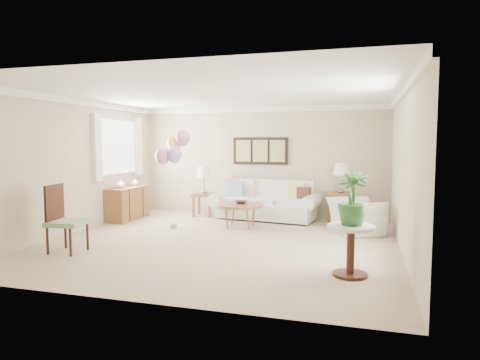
{
  "coord_description": "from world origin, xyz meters",
  "views": [
    {
      "loc": [
        2.4,
        -7.07,
        1.75
      ],
      "look_at": [
        0.17,
        0.6,
        1.05
      ],
      "focal_mm": 32.0,
      "sensor_mm": 36.0,
      "label": 1
    }
  ],
  "objects_px": {
    "coffee_table": "(240,206)",
    "accent_chair": "(63,217)",
    "sofa": "(267,204)",
    "balloon_cluster": "(174,148)",
    "armchair": "(355,216)"
  },
  "relations": [
    {
      "from": "armchair",
      "to": "balloon_cluster",
      "type": "xyz_separation_m",
      "value": [
        -3.55,
        -0.58,
        1.31
      ]
    },
    {
      "from": "accent_chair",
      "to": "balloon_cluster",
      "type": "distance_m",
      "value": 2.62
    },
    {
      "from": "sofa",
      "to": "armchair",
      "type": "height_order",
      "value": "sofa"
    },
    {
      "from": "coffee_table",
      "to": "armchair",
      "type": "distance_m",
      "value": 2.31
    },
    {
      "from": "sofa",
      "to": "balloon_cluster",
      "type": "xyz_separation_m",
      "value": [
        -1.57,
        -1.58,
        1.28
      ]
    },
    {
      "from": "armchair",
      "to": "balloon_cluster",
      "type": "bearing_deg",
      "value": 76.36
    },
    {
      "from": "sofa",
      "to": "armchair",
      "type": "relative_size",
      "value": 2.51
    },
    {
      "from": "sofa",
      "to": "coffee_table",
      "type": "height_order",
      "value": "sofa"
    },
    {
      "from": "sofa",
      "to": "balloon_cluster",
      "type": "relative_size",
      "value": 1.25
    },
    {
      "from": "balloon_cluster",
      "to": "armchair",
      "type": "bearing_deg",
      "value": 9.27
    },
    {
      "from": "balloon_cluster",
      "to": "accent_chair",
      "type": "bearing_deg",
      "value": -112.44
    },
    {
      "from": "accent_chair",
      "to": "armchair",
      "type": "bearing_deg",
      "value": 32.04
    },
    {
      "from": "balloon_cluster",
      "to": "coffee_table",
      "type": "bearing_deg",
      "value": 22.63
    },
    {
      "from": "coffee_table",
      "to": "accent_chair",
      "type": "distance_m",
      "value": 3.49
    },
    {
      "from": "coffee_table",
      "to": "accent_chair",
      "type": "bearing_deg",
      "value": -128.33
    }
  ]
}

